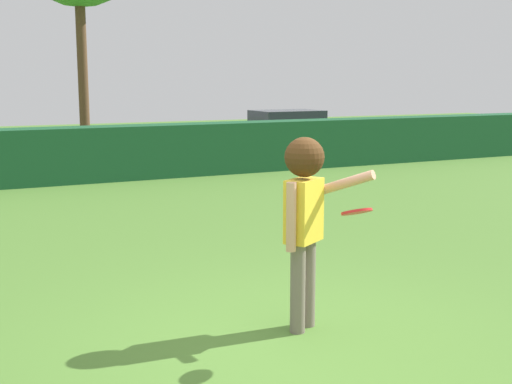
% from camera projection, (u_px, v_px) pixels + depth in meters
% --- Properties ---
extents(ground_plane, '(60.00, 60.00, 0.00)m').
position_uv_depth(ground_plane, '(289.00, 343.00, 6.02)').
color(ground_plane, '#4E7C2F').
extents(person, '(0.79, 0.59, 1.80)m').
position_uv_depth(person, '(305.00, 206.00, 6.18)').
color(person, '#76685E').
rests_on(person, ground).
extents(frisbee, '(0.26, 0.26, 0.11)m').
position_uv_depth(frisbee, '(357.00, 212.00, 5.67)').
color(frisbee, red).
extents(hedge_row, '(28.76, 0.90, 1.24)m').
position_uv_depth(hedge_row, '(66.00, 155.00, 15.15)').
color(hedge_row, '#1A502C').
rests_on(hedge_row, ground).
extents(parked_car_silver, '(4.21, 1.83, 1.25)m').
position_uv_depth(parked_car_silver, '(287.00, 127.00, 22.76)').
color(parked_car_silver, '#B7B7BC').
rests_on(parked_car_silver, ground).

